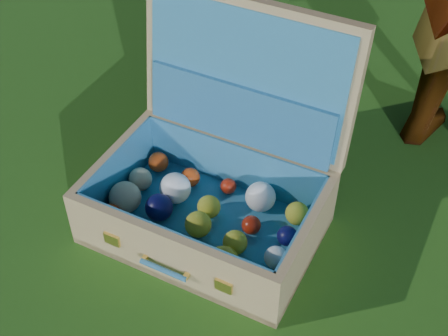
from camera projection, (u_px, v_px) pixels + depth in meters
ground at (193, 304)px, 1.52m from camera, size 60.00×60.00×0.00m
stray_ball at (86, 211)px, 1.71m from camera, size 0.06×0.06×0.06m
suitcase at (217, 171)px, 1.64m from camera, size 0.68×0.60×0.57m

